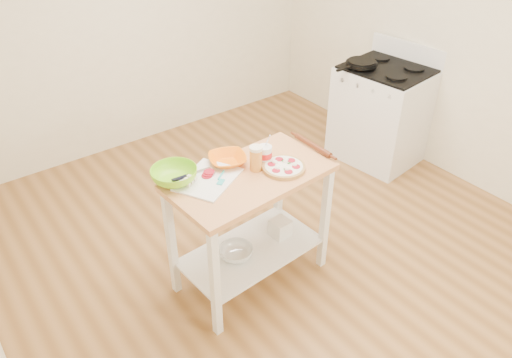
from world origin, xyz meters
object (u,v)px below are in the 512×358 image
Objects in this scene: spatula at (221,178)px; orange_bowl at (227,160)px; skillet at (361,63)px; shelf_bin at (280,228)px; prep_island at (250,207)px; shelf_glass_bowl at (236,253)px; gas_stove at (381,114)px; knife at (186,176)px; green_bowl at (174,175)px; rolling_pin at (313,146)px; yogurt_tub at (265,154)px; beer_pint at (256,158)px; cutting_board at (207,179)px; pizza at (284,167)px.

orange_bowl is at bearing 8.25° from spatula.
skillet reaches higher than shelf_bin.
shelf_glass_bowl is at bearing 178.16° from prep_island.
knife is (-2.37, -0.41, 0.44)m from gas_stove.
green_bowl reaches higher than rolling_pin.
skillet is 1.97m from orange_bowl.
orange_bowl is (-0.04, 0.19, 0.29)m from prep_island.
yogurt_tub is (0.51, -0.14, 0.04)m from knife.
shelf_bin is (0.45, -0.05, -0.59)m from spatula.
beer_pint reaches higher than green_bowl.
spatula is 0.43× the size of green_bowl.
yogurt_tub is (0.35, 0.01, 0.04)m from spatula.
green_bowl is (-2.26, -0.56, -0.03)m from skillet.
orange_bowl is at bearing 102.15° from prep_island.
prep_island is 0.49m from knife.
prep_island is 3.17× the size of rolling_pin.
cutting_board is at bearing 156.45° from prep_island.
orange_bowl is 1.45× the size of beer_pint.
knife reaches higher than spatula.
beer_pint is 0.71m from shelf_glass_bowl.
spatula is at bearing -136.35° from orange_bowl.
shelf_glass_bowl is at bearing -37.09° from knife.
shelf_bin is (0.31, -0.19, -0.60)m from orange_bowl.
shelf_glass_bowl is at bearing -36.00° from green_bowl.
skillet is 1.84× the size of orange_bowl.
spatula is at bearing 163.04° from prep_island.
gas_stove reaches higher than green_bowl.
beer_pint is at bearing -57.42° from orange_bowl.
green_bowl is (-0.24, 0.16, 0.03)m from spatula.
green_bowl is at bearing 175.85° from orange_bowl.
skillet is 3.46× the size of shelf_bin.
shelf_glass_bowl is at bearing -157.39° from skillet.
spatula is at bearing -172.74° from gas_stove.
rolling_pin is 0.91m from shelf_glass_bowl.
yogurt_tub is (0.59, -0.16, 0.01)m from green_bowl.
yogurt_tub is at bearing -33.92° from spatula.
rolling_pin is at bearing -12.66° from green_bowl.
pizza is 0.37m from orange_bowl.
rolling_pin is at bearing 0.06° from shelf_glass_bowl.
rolling_pin is at bearing 0.48° from shelf_bin.
orange_bowl is (0.21, 0.08, 0.02)m from cutting_board.
gas_stove reaches higher than knife.
skillet is 2.18× the size of yogurt_tub.
pizza reaches higher than cutting_board.
rolling_pin reaches higher than shelf_bin.
knife is 1.14× the size of shelf_glass_bowl.
green_bowl reaches higher than knife.
skillet is (-0.19, 0.16, 0.50)m from gas_stove.
prep_island is at bearing -158.41° from beer_pint.
pizza is 1.36× the size of yogurt_tub.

